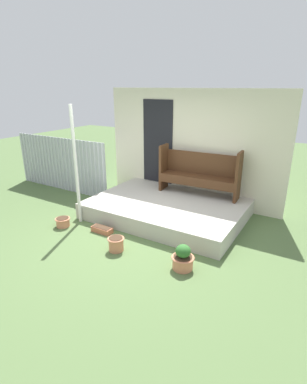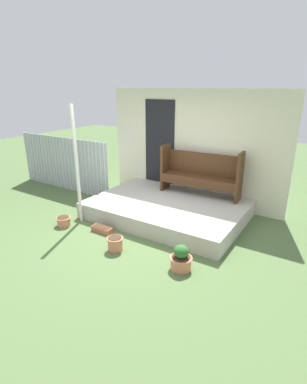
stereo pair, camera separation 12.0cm
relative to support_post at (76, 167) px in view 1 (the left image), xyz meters
The scene contains 10 objects.
ground_plane 1.71m from the support_post, ahead, with size 24.00×24.00×0.00m, color #516B3D.
porch_slab 2.07m from the support_post, 39.38° to the left, with size 3.14×2.19×0.33m.
house_wall 2.65m from the support_post, 59.08° to the left, with size 4.34×0.08×2.60m.
fence_corrugated 2.30m from the support_post, 146.09° to the left, with size 3.07×0.05×1.39m.
support_post is the anchor object (origin of this frame).
bench 2.65m from the support_post, 47.59° to the left, with size 1.80×0.51×1.05m.
flower_pot_left 1.13m from the support_post, 110.16° to the right, with size 0.30×0.30×0.18m.
flower_pot_middle 1.78m from the support_post, 21.91° to the right, with size 0.29×0.29×0.24m.
flower_pot_right 2.77m from the support_post, ahead, with size 0.35×0.35×0.40m.
planter_box_rect 1.32m from the support_post, 12.05° to the right, with size 0.41×0.18×0.11m.
Camera 1 is at (2.95, -4.10, 2.66)m, focal length 28.00 mm.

